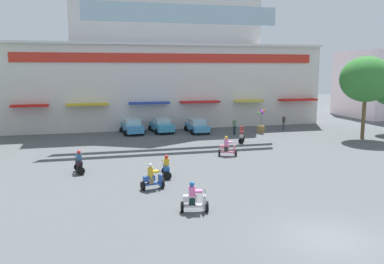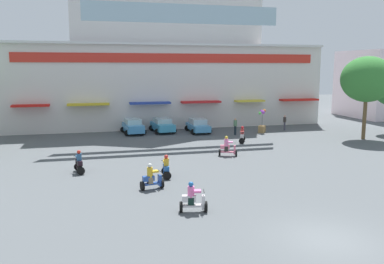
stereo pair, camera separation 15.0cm
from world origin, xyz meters
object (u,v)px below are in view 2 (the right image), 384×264
object	(u,v)px
plaza_tree_3	(367,79)
parked_car_2	(198,126)
parked_car_0	(133,126)
pedestrian_1	(235,126)
scooter_rider_6	(193,200)
parked_car_1	(162,125)
scooter_rider_1	(166,168)
scooter_rider_5	(152,179)
scooter_rider_3	(228,148)
scooter_rider_0	(242,136)
pedestrian_0	(285,121)
balloon_vendor_cart	(262,125)
scooter_rider_4	(79,163)

from	to	relation	value
plaza_tree_3	parked_car_2	distance (m)	17.08
parked_car_0	pedestrian_1	distance (m)	10.54
pedestrian_1	scooter_rider_6	bearing A→B (deg)	-115.48
parked_car_0	parked_car_1	bearing A→B (deg)	4.96
scooter_rider_1	scooter_rider_5	world-z (taller)	scooter_rider_5
scooter_rider_3	scooter_rider_0	bearing A→B (deg)	57.74
scooter_rider_3	pedestrian_0	bearing A→B (deg)	46.03
balloon_vendor_cart	scooter_rider_3	bearing A→B (deg)	-126.58
plaza_tree_3	scooter_rider_4	bearing A→B (deg)	-166.64
parked_car_1	pedestrian_1	size ratio (longest dim) A/B	2.48
parked_car_2	scooter_rider_0	world-z (taller)	scooter_rider_0
scooter_rider_0	parked_car_0	bearing A→B (deg)	141.19
parked_car_1	scooter_rider_5	world-z (taller)	scooter_rider_5
parked_car_1	scooter_rider_1	world-z (taller)	parked_car_1
parked_car_2	pedestrian_1	world-z (taller)	pedestrian_1
parked_car_1	scooter_rider_5	xyz separation A→B (m)	(-4.17, -19.79, -0.14)
scooter_rider_4	balloon_vendor_cart	size ratio (longest dim) A/B	0.61
scooter_rider_6	scooter_rider_4	bearing A→B (deg)	121.46
parked_car_0	scooter_rider_1	world-z (taller)	parked_car_0
scooter_rider_3	pedestrian_0	xyz separation A→B (m)	(10.36, 10.74, 0.31)
scooter_rider_4	pedestrian_1	xyz separation A→B (m)	(15.10, 11.52, 0.33)
scooter_rider_1	scooter_rider_6	bearing A→B (deg)	-89.06
plaza_tree_3	scooter_rider_0	bearing A→B (deg)	174.30
plaza_tree_3	balloon_vendor_cart	size ratio (longest dim) A/B	3.14
scooter_rider_1	balloon_vendor_cart	bearing A→B (deg)	48.38
scooter_rider_6	balloon_vendor_cart	world-z (taller)	balloon_vendor_cart
parked_car_2	plaza_tree_3	bearing A→B (deg)	-28.42
scooter_rider_0	scooter_rider_4	distance (m)	16.07
scooter_rider_3	balloon_vendor_cart	bearing A→B (deg)	53.42
scooter_rider_6	pedestrian_0	xyz separation A→B (m)	(16.03, 21.94, 0.35)
scooter_rider_6	scooter_rider_1	bearing A→B (deg)	90.94
scooter_rider_0	pedestrian_0	size ratio (longest dim) A/B	0.91
scooter_rider_3	scooter_rider_6	bearing A→B (deg)	-116.85
scooter_rider_0	pedestrian_0	xyz separation A→B (m)	(7.18, 5.70, 0.35)
pedestrian_1	balloon_vendor_cart	bearing A→B (deg)	11.18
plaza_tree_3	scooter_rider_4	world-z (taller)	plaza_tree_3
parked_car_2	parked_car_0	bearing A→B (deg)	173.33
plaza_tree_3	parked_car_2	world-z (taller)	plaza_tree_3
parked_car_2	scooter_rider_1	world-z (taller)	scooter_rider_1
scooter_rider_0	scooter_rider_4	xyz separation A→B (m)	(-14.25, -7.41, 0.02)
scooter_rider_0	balloon_vendor_cart	distance (m)	6.27
parked_car_2	scooter_rider_0	size ratio (longest dim) A/B	2.77
pedestrian_1	balloon_vendor_cart	size ratio (longest dim) A/B	0.68
balloon_vendor_cart	parked_car_2	bearing A→B (deg)	164.23
parked_car_2	scooter_rider_1	bearing A→B (deg)	-111.61
parked_car_1	balloon_vendor_cart	xyz separation A→B (m)	(10.12, -2.90, 0.11)
scooter_rider_6	pedestrian_1	world-z (taller)	pedestrian_1
parked_car_2	scooter_rider_0	xyz separation A→B (m)	(2.42, -6.59, -0.12)
parked_car_1	balloon_vendor_cart	world-z (taller)	balloon_vendor_cart
balloon_vendor_cart	scooter_rider_1	bearing A→B (deg)	-131.62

